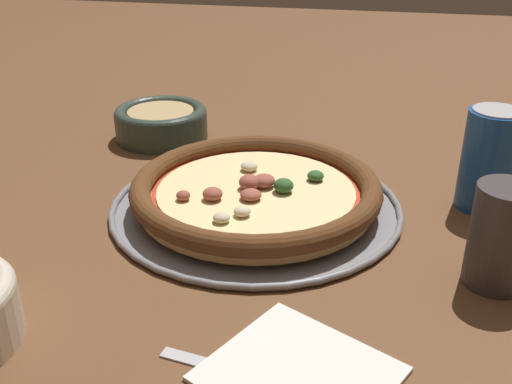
# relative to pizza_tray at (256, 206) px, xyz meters

# --- Properties ---
(ground_plane) EXTENTS (3.00, 3.00, 0.00)m
(ground_plane) POSITION_rel_pizza_tray_xyz_m (0.00, 0.00, -0.00)
(ground_plane) COLOR brown
(pizza_tray) EXTENTS (0.35, 0.35, 0.01)m
(pizza_tray) POSITION_rel_pizza_tray_xyz_m (0.00, 0.00, 0.00)
(pizza_tray) COLOR gray
(pizza_tray) RESTS_ON ground_plane
(pizza) EXTENTS (0.30, 0.30, 0.03)m
(pizza) POSITION_rel_pizza_tray_xyz_m (-0.00, 0.00, 0.02)
(pizza) COLOR tan
(pizza) RESTS_ON pizza_tray
(bowl_near) EXTENTS (0.14, 0.14, 0.05)m
(bowl_near) POSITION_rel_pizza_tray_xyz_m (0.20, 0.20, 0.02)
(bowl_near) COLOR #334238
(bowl_near) RESTS_ON ground_plane
(drinking_cup) EXTENTS (0.06, 0.06, 0.10)m
(drinking_cup) POSITION_rel_pizza_tray_xyz_m (-0.10, -0.26, 0.05)
(drinking_cup) COLOR #383333
(drinking_cup) RESTS_ON ground_plane
(napkin) EXTENTS (0.17, 0.18, 0.01)m
(napkin) POSITION_rel_pizza_tray_xyz_m (-0.27, -0.10, -0.00)
(napkin) COLOR white
(napkin) RESTS_ON ground_plane
(fork) EXTENTS (0.04, 0.17, 0.00)m
(fork) POSITION_rel_pizza_tray_xyz_m (-0.28, -0.07, -0.00)
(fork) COLOR #B7B7BC
(fork) RESTS_ON ground_plane
(beverage_can) EXTENTS (0.07, 0.07, 0.12)m
(beverage_can) POSITION_rel_pizza_tray_xyz_m (0.07, -0.27, 0.06)
(beverage_can) COLOR #194C99
(beverage_can) RESTS_ON ground_plane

